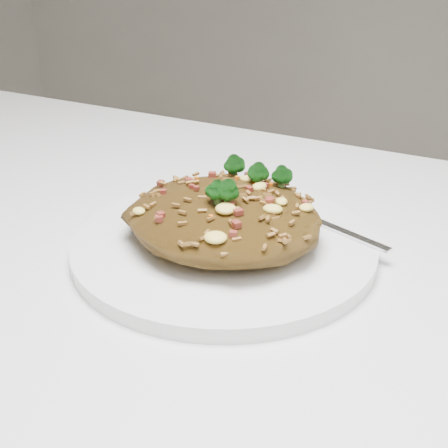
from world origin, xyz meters
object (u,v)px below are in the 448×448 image
(fork, at_px, (324,224))
(fried_rice, at_px, (225,209))
(plate, at_px, (224,245))
(dining_table, at_px, (152,354))

(fork, bearing_deg, fried_rice, -117.67)
(fried_rice, distance_m, fork, 0.10)
(plate, height_order, fried_rice, fried_rice)
(dining_table, height_order, fork, fork)
(fried_rice, bearing_deg, fork, 42.76)
(dining_table, relative_size, fried_rice, 6.67)
(fried_rice, height_order, fork, fried_rice)
(dining_table, xyz_separation_m, plate, (0.04, 0.06, 0.10))
(dining_table, height_order, fried_rice, fried_rice)
(plate, distance_m, fried_rice, 0.04)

